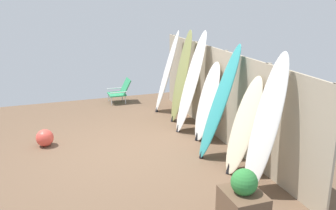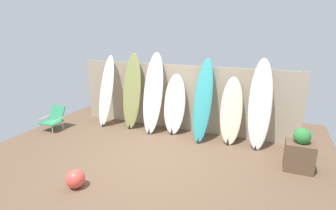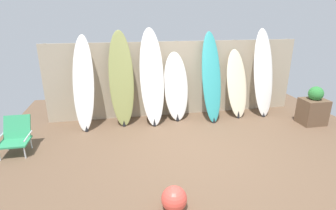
{
  "view_description": "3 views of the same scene",
  "coord_description": "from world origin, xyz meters",
  "px_view_note": "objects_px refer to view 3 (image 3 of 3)",
  "views": [
    {
      "loc": [
        6.35,
        -1.33,
        2.85
      ],
      "look_at": [
        0.48,
        0.71,
        0.98
      ],
      "focal_mm": 40.0,
      "sensor_mm": 36.0,
      "label": 1
    },
    {
      "loc": [
        2.29,
        -4.53,
        2.73
      ],
      "look_at": [
        0.19,
        0.61,
        1.1
      ],
      "focal_mm": 28.0,
      "sensor_mm": 36.0,
      "label": 2
    },
    {
      "loc": [
        -1.36,
        -4.06,
        2.4
      ],
      "look_at": [
        -0.48,
        0.56,
        0.76
      ],
      "focal_mm": 28.0,
      "sensor_mm": 36.0,
      "label": 3
    }
  ],
  "objects_px": {
    "surfboard_cream_5": "(237,84)",
    "beach_ball": "(174,199)",
    "surfboard_olive_1": "(121,80)",
    "surfboard_white_6": "(263,73)",
    "beach_chair": "(16,135)",
    "surfboard_white_3": "(176,87)",
    "planter_box": "(313,108)",
    "surfboard_white_0": "(83,84)",
    "surfboard_white_2": "(152,78)",
    "surfboard_teal_4": "(211,77)"
  },
  "relations": [
    {
      "from": "beach_chair",
      "to": "planter_box",
      "type": "bearing_deg",
      "value": 11.69
    },
    {
      "from": "surfboard_white_0",
      "to": "surfboard_white_2",
      "type": "relative_size",
      "value": 0.94
    },
    {
      "from": "surfboard_white_0",
      "to": "surfboard_teal_4",
      "type": "height_order",
      "value": "surfboard_teal_4"
    },
    {
      "from": "surfboard_white_3",
      "to": "planter_box",
      "type": "height_order",
      "value": "surfboard_white_3"
    },
    {
      "from": "surfboard_white_3",
      "to": "beach_chair",
      "type": "xyz_separation_m",
      "value": [
        -3.2,
        -1.05,
        -0.46
      ]
    },
    {
      "from": "surfboard_teal_4",
      "to": "beach_ball",
      "type": "bearing_deg",
      "value": -117.12
    },
    {
      "from": "surfboard_teal_4",
      "to": "planter_box",
      "type": "xyz_separation_m",
      "value": [
        2.19,
        -0.76,
        -0.64
      ]
    },
    {
      "from": "surfboard_white_3",
      "to": "surfboard_teal_4",
      "type": "xyz_separation_m",
      "value": [
        0.81,
        -0.14,
        0.23
      ]
    },
    {
      "from": "surfboard_teal_4",
      "to": "surfboard_olive_1",
      "type": "bearing_deg",
      "value": 177.79
    },
    {
      "from": "surfboard_white_6",
      "to": "beach_ball",
      "type": "height_order",
      "value": "surfboard_white_6"
    },
    {
      "from": "surfboard_white_0",
      "to": "surfboard_cream_5",
      "type": "relative_size",
      "value": 1.25
    },
    {
      "from": "surfboard_white_3",
      "to": "beach_chair",
      "type": "height_order",
      "value": "surfboard_white_3"
    },
    {
      "from": "surfboard_cream_5",
      "to": "planter_box",
      "type": "xyz_separation_m",
      "value": [
        1.5,
        -0.85,
        -0.42
      ]
    },
    {
      "from": "surfboard_white_6",
      "to": "surfboard_white_2",
      "type": "bearing_deg",
      "value": -179.59
    },
    {
      "from": "surfboard_white_6",
      "to": "surfboard_cream_5",
      "type": "bearing_deg",
      "value": 176.92
    },
    {
      "from": "surfboard_olive_1",
      "to": "surfboard_teal_4",
      "type": "xyz_separation_m",
      "value": [
        2.05,
        -0.08,
        -0.02
      ]
    },
    {
      "from": "surfboard_white_6",
      "to": "surfboard_teal_4",
      "type": "bearing_deg",
      "value": -177.67
    },
    {
      "from": "surfboard_white_0",
      "to": "planter_box",
      "type": "height_order",
      "value": "surfboard_white_0"
    },
    {
      "from": "surfboard_white_0",
      "to": "surfboard_white_3",
      "type": "distance_m",
      "value": 2.07
    },
    {
      "from": "surfboard_olive_1",
      "to": "beach_chair",
      "type": "distance_m",
      "value": 2.3
    },
    {
      "from": "surfboard_white_2",
      "to": "surfboard_cream_5",
      "type": "relative_size",
      "value": 1.32
    },
    {
      "from": "surfboard_white_0",
      "to": "surfboard_teal_4",
      "type": "bearing_deg",
      "value": -0.33
    },
    {
      "from": "surfboard_white_0",
      "to": "beach_chair",
      "type": "xyz_separation_m",
      "value": [
        -1.15,
        -0.92,
        -0.67
      ]
    },
    {
      "from": "beach_ball",
      "to": "surfboard_white_6",
      "type": "bearing_deg",
      "value": 46.5
    },
    {
      "from": "surfboard_white_0",
      "to": "surfboard_cream_5",
      "type": "bearing_deg",
      "value": 1.17
    },
    {
      "from": "beach_ball",
      "to": "surfboard_olive_1",
      "type": "bearing_deg",
      "value": 100.29
    },
    {
      "from": "surfboard_olive_1",
      "to": "surfboard_cream_5",
      "type": "height_order",
      "value": "surfboard_olive_1"
    },
    {
      "from": "beach_chair",
      "to": "surfboard_olive_1",
      "type": "bearing_deg",
      "value": 37.17
    },
    {
      "from": "surfboard_cream_5",
      "to": "beach_ball",
      "type": "height_order",
      "value": "surfboard_cream_5"
    },
    {
      "from": "surfboard_white_6",
      "to": "beach_chair",
      "type": "height_order",
      "value": "surfboard_white_6"
    },
    {
      "from": "surfboard_white_2",
      "to": "surfboard_white_0",
      "type": "bearing_deg",
      "value": -179.29
    },
    {
      "from": "surfboard_white_3",
      "to": "surfboard_white_6",
      "type": "distance_m",
      "value": 2.16
    },
    {
      "from": "surfboard_white_0",
      "to": "surfboard_cream_5",
      "type": "xyz_separation_m",
      "value": [
        3.55,
        0.07,
        -0.2
      ]
    },
    {
      "from": "beach_ball",
      "to": "surfboard_white_0",
      "type": "bearing_deg",
      "value": 114.53
    },
    {
      "from": "surfboard_olive_1",
      "to": "beach_ball",
      "type": "relative_size",
      "value": 6.25
    },
    {
      "from": "surfboard_cream_5",
      "to": "beach_ball",
      "type": "distance_m",
      "value": 3.8
    },
    {
      "from": "surfboard_white_3",
      "to": "surfboard_cream_5",
      "type": "xyz_separation_m",
      "value": [
        1.5,
        -0.05,
        0.01
      ]
    },
    {
      "from": "surfboard_white_0",
      "to": "surfboard_white_3",
      "type": "bearing_deg",
      "value": 3.49
    },
    {
      "from": "surfboard_olive_1",
      "to": "surfboard_cream_5",
      "type": "xyz_separation_m",
      "value": [
        2.75,
        0.01,
        -0.24
      ]
    },
    {
      "from": "surfboard_white_2",
      "to": "surfboard_teal_4",
      "type": "xyz_separation_m",
      "value": [
        1.38,
        -0.03,
        -0.04
      ]
    },
    {
      "from": "surfboard_white_0",
      "to": "planter_box",
      "type": "relative_size",
      "value": 2.28
    },
    {
      "from": "planter_box",
      "to": "surfboard_white_2",
      "type": "bearing_deg",
      "value": 167.39
    },
    {
      "from": "surfboard_white_0",
      "to": "surfboard_olive_1",
      "type": "distance_m",
      "value": 0.81
    },
    {
      "from": "planter_box",
      "to": "surfboard_teal_4",
      "type": "bearing_deg",
      "value": 160.76
    },
    {
      "from": "surfboard_white_6",
      "to": "planter_box",
      "type": "height_order",
      "value": "surfboard_white_6"
    },
    {
      "from": "beach_chair",
      "to": "surfboard_white_2",
      "type": "bearing_deg",
      "value": 30.1
    },
    {
      "from": "surfboard_white_6",
      "to": "surfboard_white_3",
      "type": "bearing_deg",
      "value": 177.67
    },
    {
      "from": "surfboard_white_3",
      "to": "surfboard_white_6",
      "type": "xyz_separation_m",
      "value": [
        2.14,
        -0.09,
        0.26
      ]
    },
    {
      "from": "surfboard_white_0",
      "to": "surfboard_olive_1",
      "type": "bearing_deg",
      "value": 4.46
    },
    {
      "from": "surfboard_white_0",
      "to": "beach_chair",
      "type": "relative_size",
      "value": 3.16
    }
  ]
}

